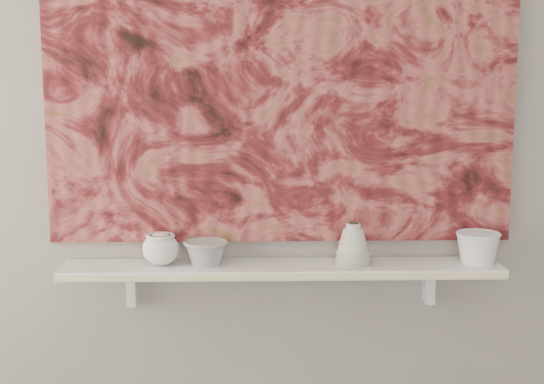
{
  "coord_description": "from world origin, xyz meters",
  "views": [
    {
      "loc": [
        -0.09,
        -0.84,
        1.54
      ],
      "look_at": [
        -0.03,
        1.49,
        1.17
      ],
      "focal_mm": 50.0,
      "sensor_mm": 36.0,
      "label": 1
    }
  ],
  "objects_px": {
    "shelf": "(282,269)",
    "painting": "(281,71)",
    "cup_cream": "(161,249)",
    "bowl_grey": "(206,252)",
    "bowl_white": "(478,247)",
    "bell_vessel": "(353,244)"
  },
  "relations": [
    {
      "from": "cup_cream",
      "to": "bowl_white",
      "type": "distance_m",
      "value": 1.01
    },
    {
      "from": "bowl_white",
      "to": "shelf",
      "type": "bearing_deg",
      "value": 180.0
    },
    {
      "from": "bowl_grey",
      "to": "cup_cream",
      "type": "xyz_separation_m",
      "value": [
        -0.14,
        0.0,
        0.01
      ]
    },
    {
      "from": "shelf",
      "to": "painting",
      "type": "distance_m",
      "value": 0.63
    },
    {
      "from": "shelf",
      "to": "bowl_white",
      "type": "distance_m",
      "value": 0.63
    },
    {
      "from": "shelf",
      "to": "bowl_grey",
      "type": "relative_size",
      "value": 9.93
    },
    {
      "from": "bowl_grey",
      "to": "cup_cream",
      "type": "relative_size",
      "value": 1.23
    },
    {
      "from": "shelf",
      "to": "cup_cream",
      "type": "bearing_deg",
      "value": 180.0
    },
    {
      "from": "shelf",
      "to": "bell_vessel",
      "type": "height_order",
      "value": "bell_vessel"
    },
    {
      "from": "bowl_grey",
      "to": "bowl_white",
      "type": "distance_m",
      "value": 0.87
    },
    {
      "from": "cup_cream",
      "to": "bell_vessel",
      "type": "height_order",
      "value": "bell_vessel"
    },
    {
      "from": "bell_vessel",
      "to": "bowl_grey",
      "type": "bearing_deg",
      "value": 180.0
    },
    {
      "from": "bowl_grey",
      "to": "painting",
      "type": "bearing_deg",
      "value": 18.37
    },
    {
      "from": "bowl_white",
      "to": "bowl_grey",
      "type": "bearing_deg",
      "value": 180.0
    },
    {
      "from": "cup_cream",
      "to": "shelf",
      "type": "bearing_deg",
      "value": 0.0
    },
    {
      "from": "bowl_grey",
      "to": "cup_cream",
      "type": "distance_m",
      "value": 0.14
    },
    {
      "from": "painting",
      "to": "cup_cream",
      "type": "distance_m",
      "value": 0.68
    },
    {
      "from": "cup_cream",
      "to": "bell_vessel",
      "type": "bearing_deg",
      "value": 0.0
    },
    {
      "from": "cup_cream",
      "to": "painting",
      "type": "bearing_deg",
      "value": 11.8
    },
    {
      "from": "shelf",
      "to": "cup_cream",
      "type": "xyz_separation_m",
      "value": [
        -0.39,
        0.0,
        0.07
      ]
    },
    {
      "from": "shelf",
      "to": "bowl_white",
      "type": "bearing_deg",
      "value": 0.0
    },
    {
      "from": "shelf",
      "to": "painting",
      "type": "height_order",
      "value": "painting"
    }
  ]
}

